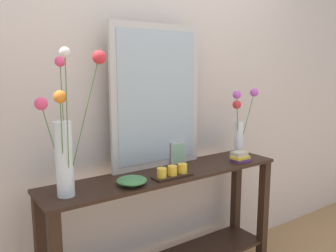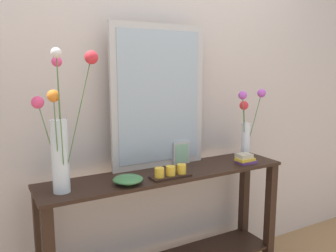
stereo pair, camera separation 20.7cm
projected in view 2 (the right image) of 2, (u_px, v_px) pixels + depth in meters
wall_back at (146, 87)px, 2.29m from camera, size 6.40×0.08×2.70m
console_table at (168, 223)px, 2.18m from camera, size 1.56×0.35×0.85m
mirror_leaning at (159, 97)px, 2.17m from camera, size 0.64×0.03×0.90m
tall_vase_left at (60, 138)px, 1.72m from camera, size 0.28×0.25×0.72m
vase_right at (247, 124)px, 2.40m from camera, size 0.20×0.16×0.49m
candle_tray at (171, 173)px, 2.02m from camera, size 0.24×0.09×0.07m
picture_frame_small at (181, 153)px, 2.29m from camera, size 0.12×0.01×0.15m
decorative_bowl at (128, 179)px, 1.90m from camera, size 0.17×0.17×0.05m
book_stack at (245, 159)px, 2.31m from camera, size 0.13×0.10×0.06m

